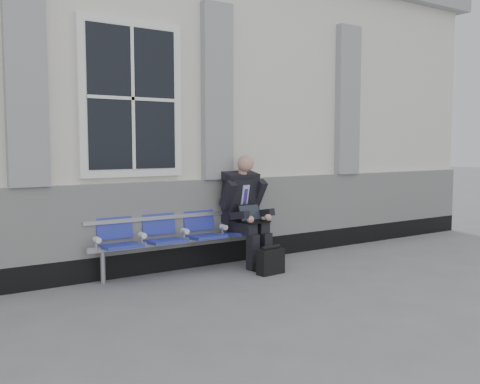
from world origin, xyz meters
TOP-DOWN VIEW (x-y plane):
  - ground at (0.00, 0.00)m, footprint 70.00×70.00m
  - station_building at (-0.02, 3.47)m, footprint 14.40×4.40m
  - bench at (0.98, 1.32)m, footprint 2.60×0.47m
  - businessman at (1.89, 1.18)m, footprint 0.65×0.87m
  - briefcase at (1.86, 0.54)m, footprint 0.38×0.19m

SIDE VIEW (x-z plane):
  - ground at x=0.00m, z-range 0.00..0.00m
  - briefcase at x=1.86m, z-range -0.02..0.36m
  - bench at x=0.98m, z-range 0.10..1.01m
  - businessman at x=1.89m, z-range 0.05..1.58m
  - station_building at x=-0.02m, z-range -0.02..4.47m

